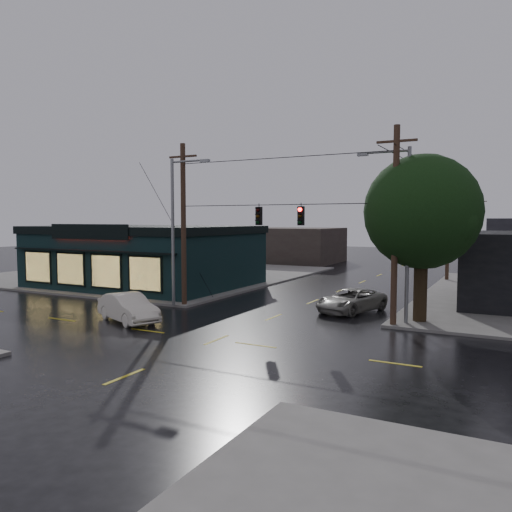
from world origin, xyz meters
The scene contains 15 objects.
ground_plane centered at (0.00, 0.00, 0.00)m, with size 160.00×160.00×0.00m, color black.
sidewalk_nw centered at (-20.00, 20.00, 0.07)m, with size 28.00×28.00×0.15m, color #65635E.
pizza_shop centered at (-15.00, 12.94, 2.56)m, with size 16.30×12.34×4.90m.
corner_tree centered at (7.54, 8.02, 5.84)m, with size 5.97×5.97×8.71m.
utility_pole_nw centered at (-6.50, 6.50, 0.00)m, with size 2.00×0.32×10.15m, color #341F17, non-canonical shape.
utility_pole_ne centered at (6.50, 6.50, 0.00)m, with size 2.00×0.32×10.15m, color #341F17, non-canonical shape.
utility_pole_far_a centered at (6.50, 28.00, 0.00)m, with size 2.00×0.32×9.65m, color #341F17, non-canonical shape.
utility_pole_far_b centered at (6.50, 48.00, 0.00)m, with size 2.00×0.32×9.15m, color #341F17, non-canonical shape.
utility_pole_far_c centered at (6.50, 68.00, 0.00)m, with size 2.00×0.32×9.15m, color #341F17, non-canonical shape.
span_signal_assembly centered at (0.10, 6.50, 5.70)m, with size 13.00×0.48×1.23m.
streetlight_nw centered at (-6.80, 5.80, 0.00)m, with size 5.40×0.30×9.15m, color gray, non-canonical shape.
streetlight_ne centered at (7.00, 7.20, 0.00)m, with size 5.40×0.30×9.15m, color gray, non-canonical shape.
bg_building_west centered at (-14.00, 40.00, 2.20)m, with size 12.00×10.00×4.40m, color #332825.
sedan_cream centered at (-6.38, 1.25, 0.76)m, with size 1.60×4.59×1.51m, color white.
suv_silver centered at (3.36, 9.61, 0.69)m, with size 2.28×4.94×1.37m, color gray.
Camera 1 is at (11.97, -18.93, 5.46)m, focal length 35.00 mm.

